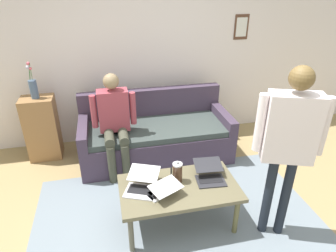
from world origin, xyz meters
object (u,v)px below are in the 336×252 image
at_px(laptop_center, 210,175).
at_px(laptop_right, 142,185).
at_px(side_shelf, 42,128).
at_px(flower_vase, 33,88).
at_px(couch, 155,136).
at_px(coffee_table, 179,190).
at_px(person_seated, 114,119).
at_px(french_press, 177,172).
at_px(laptop_left, 162,189).
at_px(person_standing, 289,136).

xyz_separation_m(laptop_center, laptop_right, (0.69, 0.01, 0.00)).
distance_m(laptop_center, side_shelf, 2.42).
xyz_separation_m(laptop_center, flower_vase, (1.84, -1.58, 0.52)).
distance_m(couch, coffee_table, 1.35).
xyz_separation_m(couch, flower_vase, (1.51, -0.30, 0.72)).
bearing_deg(person_seated, laptop_right, 99.45).
xyz_separation_m(side_shelf, person_seated, (-0.97, 0.52, 0.29)).
bearing_deg(side_shelf, laptop_center, 139.30).
distance_m(couch, french_press, 1.28).
xyz_separation_m(french_press, side_shelf, (1.51, -1.55, -0.13)).
xyz_separation_m(coffee_table, laptop_right, (0.36, -0.05, 0.09)).
height_order(laptop_center, french_press, french_press).
xyz_separation_m(laptop_right, person_seated, (0.18, -1.07, 0.22)).
height_order(coffee_table, laptop_right, laptop_right).
xyz_separation_m(couch, laptop_left, (0.19, 1.40, 0.20)).
xyz_separation_m(laptop_center, person_standing, (-0.54, 0.37, 0.58)).
xyz_separation_m(laptop_left, french_press, (-0.18, -0.14, 0.06)).
bearing_deg(french_press, coffee_table, 88.25).
bearing_deg(flower_vase, person_seated, 151.57).
xyz_separation_m(laptop_left, person_standing, (-1.05, 0.26, 0.59)).
relative_size(laptop_center, laptop_right, 0.81).
height_order(side_shelf, person_standing, person_standing).
relative_size(french_press, person_standing, 0.14).
height_order(laptop_right, side_shelf, side_shelf).
distance_m(coffee_table, laptop_left, 0.21).
bearing_deg(person_standing, couch, -62.42).
bearing_deg(laptop_center, couch, -75.74).
relative_size(coffee_table, person_seated, 0.91).
distance_m(laptop_center, person_standing, 0.88).
bearing_deg(laptop_right, person_seated, -80.55).
xyz_separation_m(flower_vase, person_seated, (-0.97, 0.52, -0.30)).
xyz_separation_m(laptop_center, french_press, (0.33, -0.03, 0.06)).
bearing_deg(side_shelf, coffee_table, 132.58).
xyz_separation_m(flower_vase, person_standing, (-2.38, 1.95, 0.06)).
bearing_deg(person_seated, french_press, 117.67).
height_order(coffee_table, side_shelf, side_shelf).
distance_m(laptop_right, french_press, 0.37).
distance_m(flower_vase, person_seated, 1.14).
height_order(laptop_center, person_standing, person_standing).
bearing_deg(person_standing, side_shelf, -39.40).
bearing_deg(coffee_table, person_seated, -64.27).
bearing_deg(laptop_right, laptop_center, -179.23).
bearing_deg(person_seated, side_shelf, -28.35).
bearing_deg(laptop_left, coffee_table, -162.32).
distance_m(french_press, flower_vase, 2.21).
distance_m(flower_vase, person_standing, 3.08).
height_order(laptop_right, french_press, french_press).
distance_m(laptop_left, french_press, 0.24).
bearing_deg(couch, french_press, 89.79).
bearing_deg(person_standing, flower_vase, -39.43).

